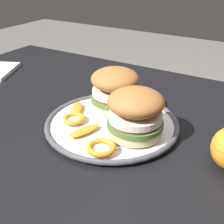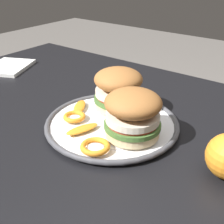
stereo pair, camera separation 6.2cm
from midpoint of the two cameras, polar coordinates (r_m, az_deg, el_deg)
The scene contains 8 objects.
dining_table at distance 0.69m, azimuth -1.43°, elevation -11.61°, with size 1.45×0.91×0.75m.
dinner_plate at distance 0.67m, azimuth -2.65°, elevation -2.36°, with size 0.31×0.31×0.02m.
sandwich_half_left at distance 0.71m, azimuth -1.89°, elevation 4.69°, with size 0.17×0.17×0.10m.
sandwich_half_right at distance 0.60m, azimuth 1.68°, elevation -0.06°, with size 0.16×0.16×0.10m.
orange_peel_curled at distance 0.68m, azimuth -10.15°, elevation -1.38°, with size 0.07×0.07×0.01m.
orange_peel_strip_long at distance 0.63m, azimuth -8.29°, elevation -3.70°, with size 0.05×0.08×0.01m.
orange_peel_strip_short at distance 0.72m, azimuth -9.41°, elevation 0.67°, with size 0.06×0.08×0.01m.
orange_peel_small_curl at distance 0.57m, azimuth -5.26°, elevation -7.05°, with size 0.08×0.08×0.01m.
Camera 1 is at (0.26, -0.47, 1.10)m, focal length 46.56 mm.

